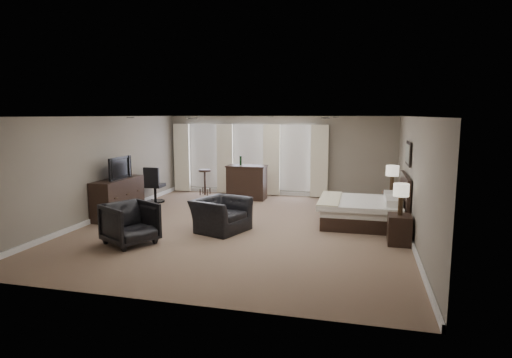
% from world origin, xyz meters
% --- Properties ---
extents(room, '(7.60, 8.60, 2.64)m').
position_xyz_m(room, '(0.00, 0.00, 1.30)').
color(room, '#785F4C').
rests_on(room, ground).
extents(window_bay, '(5.25, 0.20, 2.30)m').
position_xyz_m(window_bay, '(-1.00, 4.11, 1.20)').
color(window_bay, silver).
rests_on(window_bay, room).
extents(bed, '(1.96, 1.87, 1.25)m').
position_xyz_m(bed, '(2.58, 0.92, 0.62)').
color(bed, silver).
rests_on(bed, ground).
extents(nightstand_near, '(0.46, 0.56, 0.61)m').
position_xyz_m(nightstand_near, '(3.47, -0.53, 0.30)').
color(nightstand_near, black).
rests_on(nightstand_near, ground).
extents(nightstand_far, '(0.44, 0.54, 0.59)m').
position_xyz_m(nightstand_far, '(3.47, 2.37, 0.30)').
color(nightstand_far, black).
rests_on(nightstand_far, ground).
extents(lamp_near, '(0.32, 0.32, 0.65)m').
position_xyz_m(lamp_near, '(3.47, -0.53, 0.93)').
color(lamp_near, beige).
rests_on(lamp_near, nightstand_near).
extents(lamp_far, '(0.34, 0.34, 0.71)m').
position_xyz_m(lamp_far, '(3.47, 2.37, 0.94)').
color(lamp_far, beige).
rests_on(lamp_far, nightstand_far).
extents(wall_art, '(0.04, 0.96, 0.56)m').
position_xyz_m(wall_art, '(3.70, 0.92, 1.75)').
color(wall_art, slate).
rests_on(wall_art, room).
extents(dresser, '(0.56, 1.72, 1.00)m').
position_xyz_m(dresser, '(-3.45, 0.20, 0.50)').
color(dresser, black).
rests_on(dresser, ground).
extents(tv, '(0.57, 0.99, 0.13)m').
position_xyz_m(tv, '(-3.45, 0.20, 1.07)').
color(tv, black).
rests_on(tv, dresser).
extents(armchair_near, '(1.10, 1.35, 1.01)m').
position_xyz_m(armchair_near, '(-0.41, -0.47, 0.51)').
color(armchair_near, black).
rests_on(armchair_near, ground).
extents(armchair_far, '(1.20, 1.22, 0.95)m').
position_xyz_m(armchair_far, '(-1.89, -1.88, 0.47)').
color(armchair_far, black).
rests_on(armchair_far, ground).
extents(bar_counter, '(1.24, 0.64, 1.08)m').
position_xyz_m(bar_counter, '(-0.83, 3.30, 0.54)').
color(bar_counter, black).
rests_on(bar_counter, ground).
extents(bar_stool_left, '(0.52, 0.52, 0.85)m').
position_xyz_m(bar_stool_left, '(-2.37, 3.66, 0.43)').
color(bar_stool_left, black).
rests_on(bar_stool_left, ground).
extents(bar_stool_right, '(0.40, 0.40, 0.72)m').
position_xyz_m(bar_stool_right, '(-1.24, 3.51, 0.36)').
color(bar_stool_right, black).
rests_on(bar_stool_right, ground).
extents(desk_chair, '(0.58, 0.58, 1.10)m').
position_xyz_m(desk_chair, '(-3.40, 2.13, 0.55)').
color(desk_chair, black).
rests_on(desk_chair, ground).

